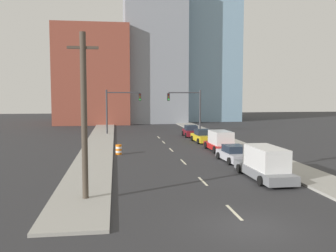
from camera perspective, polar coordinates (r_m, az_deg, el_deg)
ground_plane at (r=16.92m, az=12.18°, el=-14.79°), size 200.00×200.00×0.00m
sidewalk_left at (r=60.88m, az=-9.73°, el=-0.50°), size 3.20×91.30×0.16m
sidewalk_right at (r=62.24m, az=4.19°, el=-0.33°), size 3.20×91.30×0.16m
lane_stripe_at_2m at (r=18.71m, az=10.02°, el=-12.81°), size 0.16×2.40×0.01m
lane_stripe_at_8m at (r=24.75m, az=5.33°, el=-8.38°), size 0.16×2.40×0.01m
lane_stripe_at_16m at (r=31.55m, az=2.36°, el=-5.49°), size 0.16×2.40×0.01m
lane_stripe_at_23m at (r=38.36m, az=0.48°, el=-3.64°), size 0.16×2.40×0.01m
lane_stripe_at_29m at (r=44.43m, az=-0.69°, el=-2.48°), size 0.16×2.40×0.01m
lane_stripe_at_34m at (r=49.48m, az=-1.44°, el=-1.73°), size 0.16×2.40×0.01m
building_brick_left at (r=77.04m, az=-11.30°, el=7.45°), size 14.00×16.00×18.62m
building_office_center at (r=81.61m, az=-2.39°, el=10.47°), size 12.00×20.00×27.37m
building_glass_right at (r=88.12m, az=5.11°, el=13.74°), size 13.00×20.00×38.68m
traffic_signal_left at (r=53.28m, az=-7.80°, el=3.16°), size 4.96×0.35×6.33m
traffic_signal_right at (r=54.36m, az=3.46°, el=3.22°), size 4.96×0.35×6.33m
utility_pole_left_near at (r=20.00m, az=-12.67°, el=1.55°), size 1.60×0.32×8.86m
traffic_barrel at (r=35.60m, az=-7.54°, el=-3.58°), size 0.56×0.56×0.95m
box_truck_gray at (r=25.93m, az=14.53°, el=-5.60°), size 2.33×6.37×2.19m
sedan_silver at (r=32.13m, az=10.06°, el=-4.24°), size 2.26×4.52×1.39m
box_truck_red at (r=37.89m, az=7.98°, el=-2.34°), size 2.38×5.31×2.01m
sedan_yellow at (r=44.57m, az=5.30°, el=-1.59°), size 2.23×4.77×1.52m
sedan_maroon at (r=50.56m, az=3.52°, el=-0.83°), size 2.12×4.31×1.51m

